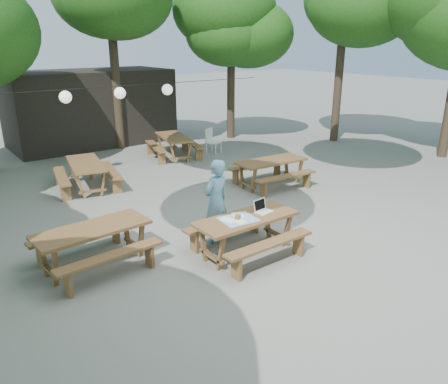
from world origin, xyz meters
name	(u,v)px	position (x,y,z in m)	size (l,w,h in m)	color
ground	(257,234)	(0.00, 0.00, 0.00)	(80.00, 80.00, 0.00)	#63635F
pavilion	(90,107)	(0.50, 10.50, 1.40)	(6.00, 3.00, 2.80)	black
main_picnic_table	(246,235)	(-0.75, -0.55, 0.39)	(2.00, 1.58, 0.75)	#53351D
picnic_table_nw	(94,246)	(-3.25, 0.71, 0.39)	(2.05, 1.69, 0.75)	#53351D
picnic_table_ne	(271,173)	(2.43, 2.20, 0.39)	(2.06, 1.73, 0.75)	#53351D
picnic_table_far_w	(87,175)	(-1.77, 5.04, 0.39)	(1.93, 2.18, 0.75)	#53351D
picnic_table_far_e	(174,146)	(1.89, 6.56, 0.39)	(1.99, 2.23, 0.75)	#53351D
woman	(216,201)	(-0.87, 0.25, 0.86)	(0.62, 0.41, 1.71)	#6AA3C2
plastic_chair	(213,146)	(3.33, 6.22, 0.26)	(0.58, 0.58, 0.90)	white
laptop	(262,209)	(-0.33, -0.51, 0.81)	(0.36, 0.30, 0.24)	white
tabletop_clutter	(238,219)	(-0.95, -0.54, 0.76)	(0.71, 0.63, 0.08)	#3777BE
paper_lanterns	(120,93)	(-0.19, 6.00, 2.40)	(9.00, 0.34, 0.38)	black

